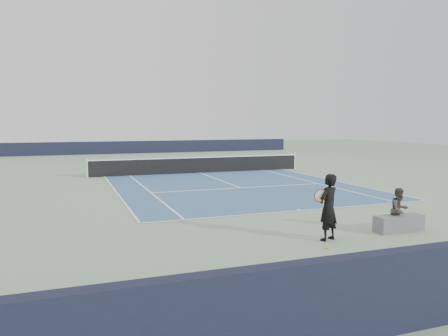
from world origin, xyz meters
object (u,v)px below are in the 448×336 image
object	(u,v)px
tennis_player	(328,207)
tennis_ball	(327,248)
spectator_bench	(399,216)
tennis_net	(200,165)

from	to	relation	value
tennis_player	tennis_ball	size ratio (longest dim) A/B	26.19
spectator_bench	tennis_ball	bearing A→B (deg)	-164.78
tennis_net	tennis_ball	bearing A→B (deg)	-96.13
tennis_player	spectator_bench	world-z (taller)	tennis_player
tennis_net	tennis_ball	size ratio (longest dim) A/B	197.44
spectator_bench	tennis_net	bearing A→B (deg)	94.03
tennis_net	spectator_bench	bearing A→B (deg)	-85.97
tennis_player	spectator_bench	bearing A→B (deg)	2.19
tennis_player	spectator_bench	size ratio (longest dim) A/B	1.19
tennis_net	tennis_ball	xyz separation A→B (m)	(-1.72, -16.04, -0.47)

